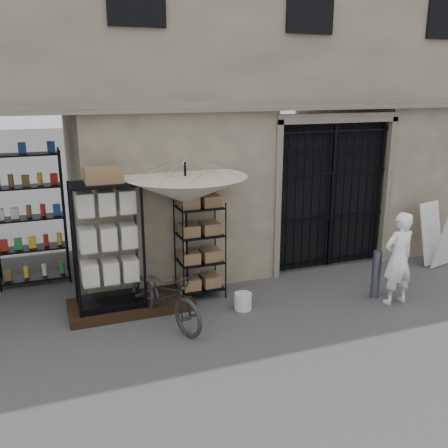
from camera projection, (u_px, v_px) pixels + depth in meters
name	position (u px, v px, depth m)	size (l,w,h in m)	color
ground	(304.00, 326.00, 7.72)	(80.00, 80.00, 0.00)	#252529
main_building	(215.00, 39.00, 10.11)	(14.00, 4.00, 9.00)	gray
iron_gate	(327.00, 194.00, 9.97)	(2.50, 0.21, 3.00)	black
step_platform	(131.00, 305.00, 8.27)	(2.00, 0.90, 0.15)	black
display_cabinet	(109.00, 252.00, 7.86)	(1.16, 0.93, 2.19)	black
wire_rack	(200.00, 251.00, 8.60)	(0.81, 0.62, 1.71)	black
market_umbrella	(185.00, 182.00, 8.07)	(1.79, 1.83, 2.88)	black
white_bucket	(243.00, 301.00, 8.26)	(0.29, 0.29, 0.28)	silver
bicycle	(166.00, 323.00, 7.81)	(0.63, 0.94, 1.79)	black
steel_bollard	(376.00, 274.00, 8.66)	(0.16, 0.16, 0.85)	slate
shopkeeper	(394.00, 302.00, 8.55)	(0.58, 1.60, 0.38)	white
easel_sign	(440.00, 235.00, 10.11)	(0.75, 0.82, 1.26)	silver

